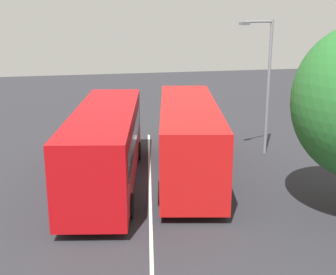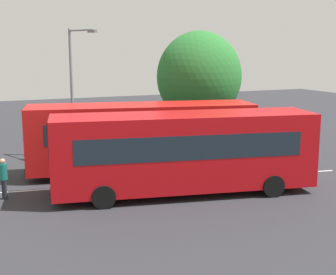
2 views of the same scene
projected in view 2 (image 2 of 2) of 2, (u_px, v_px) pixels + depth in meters
name	position (u px, v px, depth m)	size (l,w,h in m)	color
ground_plane	(173.00, 181.00, 21.40)	(76.41, 76.41, 0.00)	#2B2B30
bus_far_left	(141.00, 136.00, 22.54)	(11.02, 4.77, 3.34)	red
bus_center_left	(184.00, 151.00, 19.26)	(11.02, 4.59, 3.34)	#B70C11
pedestrian	(3.00, 175.00, 18.69)	(0.42, 0.42, 1.67)	#232833
street_lamp	(74.00, 84.00, 25.50)	(1.07, 2.17, 7.00)	gray
depot_tree	(199.00, 77.00, 28.55)	(5.27, 4.74, 7.03)	#4C3823
lane_stripe_outer_left	(173.00, 181.00, 21.40)	(16.38, 0.12, 0.01)	silver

